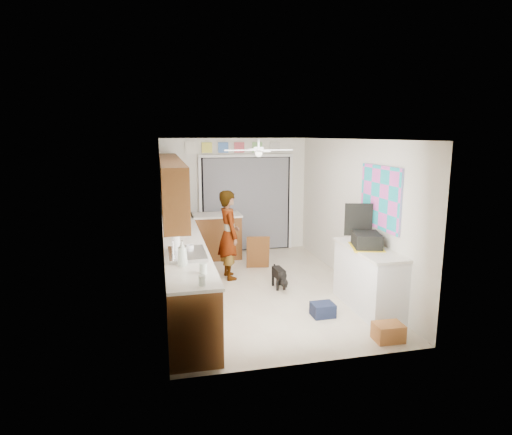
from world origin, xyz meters
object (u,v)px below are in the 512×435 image
microwave (177,206)px  cardboard_box (388,332)px  paper_towel_roll (176,244)px  navy_crate (323,310)px  cup (190,248)px  suitcase (367,240)px  man (229,235)px  soap_bottle (182,253)px  dog (279,277)px

microwave → cardboard_box: 5.16m
paper_towel_roll → navy_crate: paper_towel_roll is taller
cup → suitcase: (2.56, -0.36, 0.06)m
cardboard_box → man: bearing=118.8°
cup → cardboard_box: cup is taller
navy_crate → man: 2.34m
cardboard_box → man: man is taller
navy_crate → man: (-1.04, 1.98, 0.71)m
soap_bottle → cardboard_box: (2.51, -0.73, -1.00)m
soap_bottle → paper_towel_roll: soap_bottle is taller
suitcase → man: man is taller
paper_towel_roll → man: man is taller
cardboard_box → dog: dog is taller
cup → suitcase: 2.58m
soap_bottle → paper_towel_roll: 0.61m
soap_bottle → man: (0.94, 2.13, -0.30)m
suitcase → man: (-1.76, 1.80, -0.24)m
microwave → suitcase: (2.60, -3.39, -0.06)m
soap_bottle → cup: (0.14, 0.68, -0.12)m
microwave → paper_towel_roll: (-0.15, -3.11, -0.04)m
soap_bottle → cardboard_box: size_ratio=0.93×
cup → man: bearing=61.1°
dog → man: bearing=132.9°
cup → cardboard_box: 2.89m
man → cardboard_box: bearing=-157.7°
suitcase → cardboard_box: (-0.19, -1.06, -0.93)m
microwave → cardboard_box: microwave is taller
suitcase → dog: (-1.03, 1.09, -0.85)m
cup → cardboard_box: size_ratio=0.31×
microwave → suitcase: size_ratio=1.24×
suitcase → navy_crate: size_ratio=1.57×
suitcase → man: 2.53m
man → dog: size_ratio=3.27×
microwave → paper_towel_roll: 3.11m
microwave → navy_crate: (1.88, -3.57, -1.01)m
paper_towel_roll → man: (0.99, 1.52, -0.26)m
paper_towel_roll → cup: bearing=20.7°
soap_bottle → paper_towel_roll: (-0.05, 0.61, -0.04)m
cup → suitcase: bearing=-8.0°
cardboard_box → suitcase: bearing=79.8°
microwave → cup: microwave is taller
suitcase → dog: size_ratio=1.01×
navy_crate → dog: dog is taller
paper_towel_roll → navy_crate: (2.03, -0.46, -0.97)m
suitcase → cardboard_box: 1.42m
soap_bottle → navy_crate: soap_bottle is taller
cardboard_box → navy_crate: (-0.53, 0.88, -0.02)m
cup → suitcase: size_ratio=0.23×
paper_towel_roll → suitcase: bearing=-5.9°
navy_crate → suitcase: bearing=13.6°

